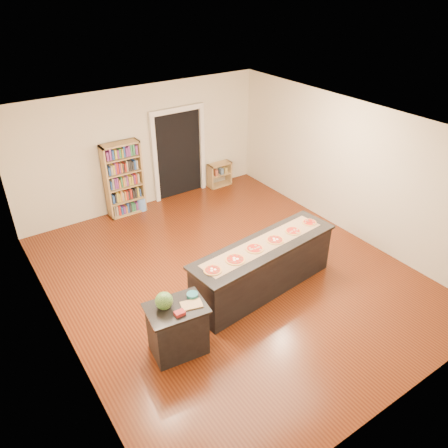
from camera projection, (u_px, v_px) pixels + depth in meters
room at (231, 209)px, 7.45m from camera, size 6.00×7.00×2.80m
doorway at (178, 149)px, 10.45m from camera, size 1.40×0.09×2.21m
kitchen_island at (264, 267)px, 7.58m from camera, size 2.83×0.77×0.93m
side_counter at (178, 329)px, 6.35m from camera, size 0.85×0.62×0.84m
bookshelf at (124, 179)px, 9.78m from camera, size 0.85×0.30×1.71m
low_shelf at (219, 174)px, 11.33m from camera, size 0.62×0.27×0.62m
waste_bin at (142, 204)px, 10.26m from camera, size 0.22×0.22×0.32m
kraft_paper at (264, 244)px, 7.36m from camera, size 2.49×0.70×0.00m
watermelon at (164, 301)px, 6.07m from camera, size 0.25×0.25×0.25m
cutting_board at (192, 305)px, 6.17m from camera, size 0.34×0.27×0.02m
package_red at (180, 313)px, 6.00m from camera, size 0.15×0.11×0.05m
package_teal at (192, 295)px, 6.31m from camera, size 0.17×0.17×0.06m
pizza_a at (213, 270)px, 6.71m from camera, size 0.31×0.31×0.02m
pizza_b at (235, 259)px, 6.95m from camera, size 0.32×0.32×0.02m
pizza_c at (255, 249)px, 7.22m from camera, size 0.32×0.32×0.02m
pizza_d at (275, 240)px, 7.45m from camera, size 0.31×0.31×0.02m
pizza_e at (293, 231)px, 7.70m from camera, size 0.30×0.30×0.02m
pizza_f at (309, 222)px, 7.96m from camera, size 0.26×0.26×0.02m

